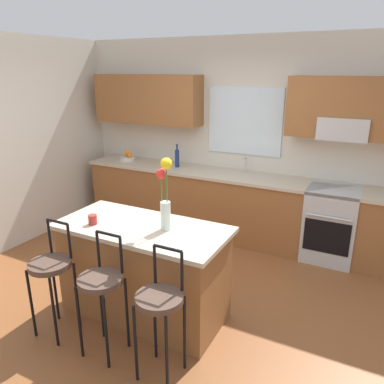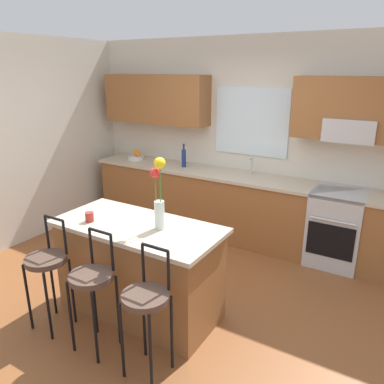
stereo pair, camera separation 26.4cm
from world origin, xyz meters
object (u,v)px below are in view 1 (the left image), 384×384
flower_vase (165,195)px  bottle_olive_oil (177,158)px  oven_range (331,224)px  fruit_bowl_oranges (127,157)px  bar_stool_near (51,269)px  bar_stool_middle (101,285)px  mug_ceramic (93,220)px  kitchen_island (144,270)px  bar_stool_far (160,304)px

flower_vase → bottle_olive_oil: bearing=116.6°
oven_range → fruit_bowl_oranges: (-3.06, 0.03, 0.51)m
oven_range → bar_stool_near: bearing=-127.3°
bar_stool_middle → mug_ceramic: bearing=135.0°
oven_range → fruit_bowl_oranges: bearing=179.5°
kitchen_island → bar_stool_far: bar_stool_far is taller
kitchen_island → fruit_bowl_oranges: (-1.65, 2.02, 0.51)m
bar_stool_middle → mug_ceramic: bar_stool_middle is taller
flower_vase → bar_stool_near: bearing=-141.5°
bar_stool_near → mug_ceramic: bearing=73.5°
bar_stool_middle → bottle_olive_oil: 2.75m
kitchen_island → fruit_bowl_oranges: fruit_bowl_oranges is taller
mug_ceramic → fruit_bowl_oranges: (-1.22, 2.19, 0.00)m
oven_range → mug_ceramic: size_ratio=10.22×
kitchen_island → bottle_olive_oil: bottle_olive_oil is taller
bar_stool_middle → bar_stool_far: bearing=0.0°
oven_range → bar_stool_middle: bearing=-118.7°
bar_stool_middle → flower_vase: 0.90m
bar_stool_near → bar_stool_far: 1.10m
bar_stool_far → flower_vase: flower_vase is taller
bar_stool_middle → bar_stool_far: (0.55, 0.00, 0.00)m
oven_range → bar_stool_far: size_ratio=0.88×
bar_stool_near → bar_stool_far: (1.10, 0.00, 0.00)m
kitchen_island → bar_stool_middle: bar_stool_middle is taller
bar_stool_far → bottle_olive_oil: bottle_olive_oil is taller
kitchen_island → bar_stool_near: bar_stool_near is taller
bar_stool_near → bottle_olive_oil: (-0.21, 2.61, 0.42)m
oven_range → bottle_olive_oil: 2.26m
bar_stool_near → bottle_olive_oil: size_ratio=3.11×
bar_stool_near → bottle_olive_oil: 2.65m
bar_stool_near → bar_stool_middle: (0.55, 0.00, 0.00)m
oven_range → bar_stool_far: bar_stool_far is taller
mug_ceramic → fruit_bowl_oranges: fruit_bowl_oranges is taller
bar_stool_near → fruit_bowl_oranges: 2.85m
fruit_bowl_oranges → bottle_olive_oil: 0.89m
bar_stool_near → bar_stool_far: same height
fruit_bowl_oranges → bar_stool_far: bearing=-50.0°
bar_stool_middle → kitchen_island: bearing=90.0°
oven_range → bottle_olive_oil: (-2.18, 0.02, 0.60)m
flower_vase → mug_ceramic: 0.74m
bar_stool_far → bottle_olive_oil: (-1.31, 2.61, 0.42)m
oven_range → bar_stool_far: 2.73m
mug_ceramic → bottle_olive_oil: size_ratio=0.27×
mug_ceramic → oven_range: bearing=49.5°
oven_range → kitchen_island: same height
bar_stool_near → mug_ceramic: 0.55m
fruit_bowl_oranges → flower_vase: bearing=-46.6°
oven_range → bar_stool_middle: 2.95m
bar_stool_middle → fruit_bowl_oranges: size_ratio=4.34×
bottle_olive_oil → mug_ceramic: bearing=-81.3°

